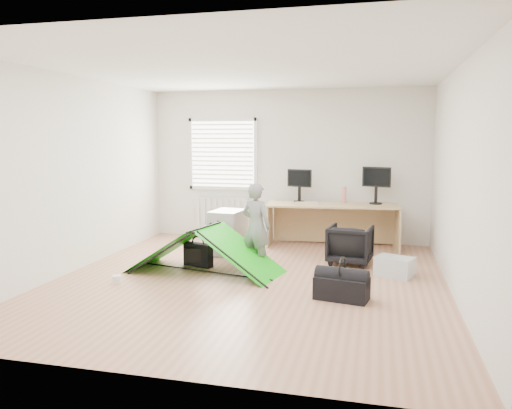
% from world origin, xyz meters
% --- Properties ---
extents(ground, '(5.50, 5.50, 0.00)m').
position_xyz_m(ground, '(0.00, 0.00, 0.00)').
color(ground, '#AE795C').
rests_on(ground, ground).
extents(back_wall, '(5.00, 0.02, 2.70)m').
position_xyz_m(back_wall, '(0.00, 2.75, 1.35)').
color(back_wall, silver).
rests_on(back_wall, ground).
extents(window, '(1.20, 0.06, 1.20)m').
position_xyz_m(window, '(-1.20, 2.71, 1.55)').
color(window, silver).
rests_on(window, back_wall).
extents(radiator, '(1.00, 0.12, 0.60)m').
position_xyz_m(radiator, '(-1.20, 2.67, 0.45)').
color(radiator, silver).
rests_on(radiator, back_wall).
extents(desk, '(2.23, 0.87, 0.74)m').
position_xyz_m(desk, '(0.87, 2.25, 0.37)').
color(desk, tan).
rests_on(desk, ground).
extents(filing_cabinet, '(0.52, 0.65, 0.71)m').
position_xyz_m(filing_cabinet, '(-0.70, 1.37, 0.35)').
color(filing_cabinet, '#A0A2A5').
rests_on(filing_cabinet, ground).
extents(monitor_left, '(0.45, 0.20, 0.42)m').
position_xyz_m(monitor_left, '(0.29, 2.40, 0.95)').
color(monitor_left, black).
rests_on(monitor_left, desk).
extents(monitor_right, '(0.49, 0.24, 0.46)m').
position_xyz_m(monitor_right, '(1.58, 2.45, 0.97)').
color(monitor_right, black).
rests_on(monitor_right, desk).
extents(keyboard, '(0.40, 0.17, 0.02)m').
position_xyz_m(keyboard, '(0.43, 2.33, 0.75)').
color(keyboard, beige).
rests_on(keyboard, desk).
extents(thermos, '(0.09, 0.09, 0.27)m').
position_xyz_m(thermos, '(1.05, 2.47, 0.88)').
color(thermos, '#D5777C').
rests_on(thermos, desk).
extents(office_chair, '(0.69, 0.70, 0.57)m').
position_xyz_m(office_chair, '(1.23, 1.22, 0.28)').
color(office_chair, black).
rests_on(office_chair, ground).
extents(person, '(0.52, 0.43, 1.23)m').
position_xyz_m(person, '(-0.04, 0.58, 0.61)').
color(person, slate).
rests_on(person, ground).
extents(kite, '(2.19, 1.30, 0.64)m').
position_xyz_m(kite, '(-0.69, 0.24, 0.32)').
color(kite, '#17B711').
rests_on(kite, ground).
extents(storage_crate, '(0.56, 0.48, 0.26)m').
position_xyz_m(storage_crate, '(1.86, 0.66, 0.13)').
color(storage_crate, silver).
rests_on(storage_crate, ground).
extents(tote_bag, '(0.34, 0.23, 0.37)m').
position_xyz_m(tote_bag, '(-1.31, 2.63, 0.18)').
color(tote_bag, teal).
rests_on(tote_bag, ground).
extents(laptop_bag, '(0.47, 0.26, 0.34)m').
position_xyz_m(laptop_bag, '(-0.90, 0.55, 0.17)').
color(laptop_bag, black).
rests_on(laptop_bag, ground).
extents(white_box, '(0.13, 0.13, 0.10)m').
position_xyz_m(white_box, '(-1.61, -0.52, 0.05)').
color(white_box, silver).
rests_on(white_box, ground).
extents(duffel_bag, '(0.65, 0.42, 0.26)m').
position_xyz_m(duffel_bag, '(1.23, -0.49, 0.13)').
color(duffel_bag, black).
rests_on(duffel_bag, ground).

